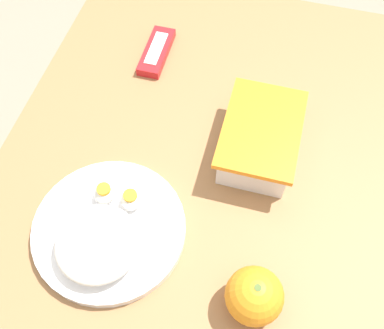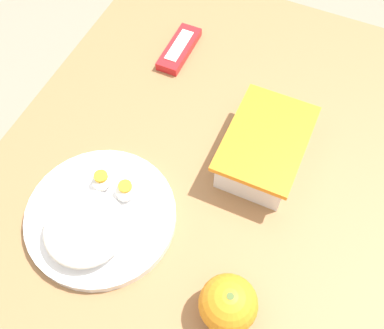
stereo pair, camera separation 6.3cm
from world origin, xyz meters
The scene contains 6 objects.
ground_plane centered at (0.00, 0.00, 0.00)m, with size 10.00×10.00×0.00m, color gray.
table centered at (0.00, 0.00, 0.64)m, with size 0.95×0.73×0.74m.
food_container centered at (-0.05, 0.09, 0.77)m, with size 0.19×0.13×0.07m.
orange_fruit centered at (0.22, 0.13, 0.78)m, with size 0.08×0.08×0.08m.
rice_plate centered at (0.18, -0.11, 0.76)m, with size 0.25×0.25×0.06m.
candy_bar centered at (-0.23, -0.16, 0.75)m, with size 0.13×0.05×0.02m.
Camera 1 is at (0.40, 0.09, 1.42)m, focal length 42.00 mm.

